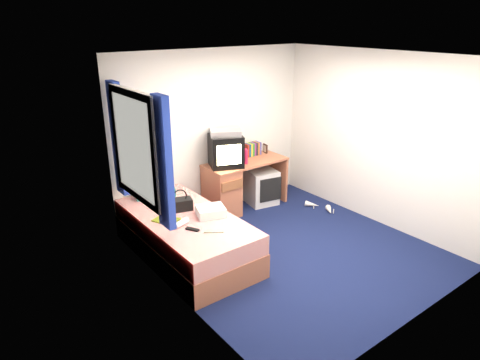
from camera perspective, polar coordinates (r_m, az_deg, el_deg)
ground at (r=5.57m, az=6.63°, el=-9.34°), size 3.40×3.40×0.00m
room_shell at (r=5.00m, az=7.32°, el=5.20°), size 3.40×3.40×3.40m
bed at (r=5.34m, az=-7.19°, el=-7.44°), size 1.01×2.00×0.54m
pillow at (r=5.88m, az=-11.29°, el=-1.44°), size 0.59×0.47×0.11m
desk at (r=6.44m, az=-1.29°, el=-0.82°), size 1.30×0.55×0.75m
storage_cube at (r=6.79m, az=2.85°, el=-0.89°), size 0.51×0.51×0.55m
crt_tv at (r=6.21m, az=-1.92°, el=3.94°), size 0.59×0.57×0.46m
vcr at (r=6.14m, az=-1.96°, el=6.37°), size 0.53×0.48×0.08m
book_row at (r=6.74m, az=1.63°, el=4.15°), size 0.27×0.13×0.20m
picture_frame at (r=6.88m, az=3.38°, el=4.23°), size 0.04×0.12×0.14m
pink_water_bottle at (r=6.33m, az=0.76°, el=3.09°), size 0.08×0.08×0.21m
aerosol_can at (r=6.42m, az=-0.87°, el=3.19°), size 0.05×0.05×0.18m
handbag at (r=5.36m, az=-7.97°, el=-3.19°), size 0.32×0.24×0.27m
towel at (r=5.19m, az=-3.92°, el=-4.18°), size 0.40×0.37×0.11m
magazine at (r=5.15m, az=-9.79°, el=-5.26°), size 0.31×0.34×0.01m
water_bottle at (r=4.98m, az=-7.84°, el=-5.70°), size 0.21×0.13×0.07m
colour_swatch_fan at (r=4.83m, az=-3.53°, el=-6.84°), size 0.21×0.18×0.01m
remote_control at (r=4.88m, az=-6.36°, el=-6.55°), size 0.12×0.16×0.02m
window_assembly at (r=4.89m, az=-13.53°, el=4.03°), size 0.11×1.42×1.40m
white_heels at (r=6.73m, az=10.73°, el=-3.62°), size 0.24×0.54×0.09m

